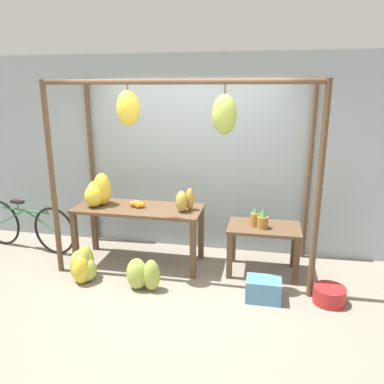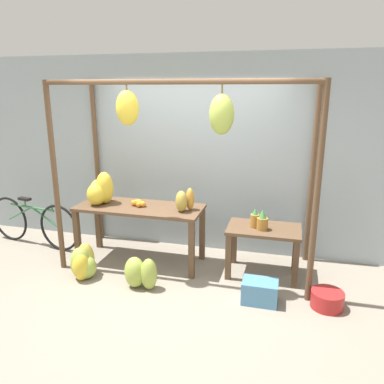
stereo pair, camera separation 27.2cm
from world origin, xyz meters
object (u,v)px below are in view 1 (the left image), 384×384
(orange_pile, at_px, (138,204))
(papaya_pile, at_px, (185,201))
(fruit_crate_white, at_px, (263,289))
(pineapple_cluster, at_px, (260,219))
(blue_bucket, at_px, (329,295))
(banana_pile_on_table, at_px, (98,192))
(banana_pile_ground_left, at_px, (83,267))
(banana_pile_ground_right, at_px, (142,274))
(parked_bicycle, at_px, (27,226))

(orange_pile, bearing_deg, papaya_pile, -3.24)
(papaya_pile, bearing_deg, fruit_crate_white, -29.74)
(fruit_crate_white, xyz_separation_m, papaya_pile, (-1.04, 0.60, 0.81))
(orange_pile, relative_size, pineapple_cluster, 0.83)
(blue_bucket, bearing_deg, banana_pile_on_table, 169.53)
(banana_pile_on_table, relative_size, pineapple_cluster, 1.67)
(banana_pile_ground_left, xyz_separation_m, fruit_crate_white, (2.21, 0.00, -0.06))
(orange_pile, height_order, blue_bucket, orange_pile)
(banana_pile_ground_right, relative_size, papaya_pile, 1.58)
(fruit_crate_white, bearing_deg, parked_bicycle, 168.00)
(blue_bucket, bearing_deg, papaya_pile, 163.79)
(orange_pile, xyz_separation_m, pineapple_cluster, (1.60, -0.00, -0.09))
(banana_pile_ground_left, height_order, fruit_crate_white, banana_pile_ground_left)
(banana_pile_on_table, relative_size, parked_bicycle, 0.26)
(fruit_crate_white, distance_m, parked_bicycle, 3.56)
(orange_pile, relative_size, papaya_pile, 0.75)
(banana_pile_ground_right, distance_m, parked_bicycle, 2.21)
(fruit_crate_white, bearing_deg, orange_pile, 159.48)
(banana_pile_ground_left, distance_m, fruit_crate_white, 2.21)
(banana_pile_on_table, height_order, pineapple_cluster, banana_pile_on_table)
(pineapple_cluster, relative_size, blue_bucket, 0.75)
(orange_pile, distance_m, parked_bicycle, 1.85)
(orange_pile, height_order, pineapple_cluster, pineapple_cluster)
(blue_bucket, distance_m, parked_bicycle, 4.27)
(papaya_pile, bearing_deg, banana_pile_ground_left, -152.90)
(orange_pile, xyz_separation_m, blue_bucket, (2.42, -0.55, -0.75))
(banana_pile_on_table, distance_m, orange_pile, 0.57)
(banana_pile_ground_left, xyz_separation_m, banana_pile_ground_right, (0.79, -0.05, 0.00))
(orange_pile, relative_size, banana_pile_ground_right, 0.47)
(banana_pile_on_table, xyz_separation_m, pineapple_cluster, (2.15, 0.00, -0.23))
(banana_pile_ground_left, xyz_separation_m, papaya_pile, (1.17, 0.60, 0.75))
(pineapple_cluster, relative_size, banana_pile_ground_right, 0.57)
(banana_pile_ground_left, relative_size, fruit_crate_white, 1.11)
(banana_pile_ground_right, height_order, parked_bicycle, parked_bicycle)
(orange_pile, bearing_deg, parked_bicycle, 176.60)
(banana_pile_on_table, relative_size, banana_pile_ground_left, 1.01)
(banana_pile_ground_right, xyz_separation_m, fruit_crate_white, (1.42, 0.05, -0.07))
(pineapple_cluster, bearing_deg, papaya_pile, -177.90)
(banana_pile_ground_left, bearing_deg, pineapple_cluster, 16.59)
(blue_bucket, bearing_deg, parked_bicycle, 171.11)
(blue_bucket, relative_size, parked_bicycle, 0.21)
(parked_bicycle, bearing_deg, papaya_pile, -3.36)
(pineapple_cluster, relative_size, parked_bicycle, 0.16)
(banana_pile_ground_right, bearing_deg, parked_bicycle, 159.04)
(banana_pile_ground_left, bearing_deg, parked_bicycle, 149.74)
(orange_pile, xyz_separation_m, banana_pile_ground_right, (0.27, -0.68, -0.65))
(fruit_crate_white, bearing_deg, banana_pile_ground_left, -179.99)
(papaya_pile, bearing_deg, orange_pile, 176.76)
(banana_pile_ground_right, bearing_deg, pineapple_cluster, 27.09)
(banana_pile_ground_left, distance_m, parked_bicycle, 1.48)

